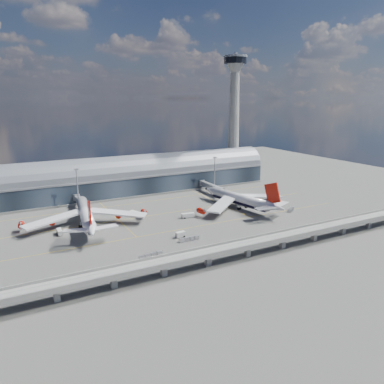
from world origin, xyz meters
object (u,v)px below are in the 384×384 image
service_truck_1 (180,234)px  service_truck_0 (60,232)px  floodlight_mast_right (215,173)px  airliner_right (241,199)px  service_truck_4 (250,202)px  airliner_left (86,215)px  cargo_train_2 (291,209)px  control_tower (234,118)px  cargo_train_1 (189,239)px  service_truck_5 (134,213)px  service_truck_2 (188,215)px  cargo_train_0 (151,256)px  service_truck_3 (223,205)px  floodlight_mast_left (78,187)px

service_truck_1 → service_truck_0: bearing=52.9°
floodlight_mast_right → airliner_right: size_ratio=0.38×
service_truck_0 → service_truck_4: bearing=1.6°
airliner_left → service_truck_4: 105.55m
service_truck_4 → cargo_train_2: 28.19m
service_truck_0 → service_truck_4: service_truck_0 is taller
service_truck_0 → service_truck_1: (52.84, -32.39, 0.05)m
control_tower → cargo_train_1: size_ratio=9.61×
control_tower → service_truck_5: bearing=-151.6°
service_truck_0 → service_truck_1: 61.98m
service_truck_2 → service_truck_5: bearing=61.8°
airliner_right → service_truck_0: size_ratio=10.53×
floodlight_mast_right → cargo_train_2: 69.39m
service_truck_0 → control_tower: bearing=25.6°
cargo_train_0 → service_truck_5: bearing=-6.2°
control_tower → cargo_train_2: 109.26m
control_tower → service_truck_2: control_tower is taller
service_truck_3 → cargo_train_1: 62.28m
airliner_right → service_truck_2: 39.10m
floodlight_mast_left → cargo_train_0: size_ratio=2.17×
airliner_left → cargo_train_1: size_ratio=6.71×
airliner_left → service_truck_3: size_ratio=13.11×
service_truck_2 → service_truck_4: size_ratio=1.67×
airliner_left → cargo_train_0: (15.01, -56.19, -5.25)m
service_truck_4 → service_truck_5: size_ratio=0.72×
control_tower → floodlight_mast_left: control_tower is taller
airliner_right → service_truck_2: airliner_right is taller
service_truck_1 → service_truck_3: bearing=-58.8°
control_tower → floodlight_mast_left: 143.01m
floodlight_mast_right → cargo_train_2: floodlight_mast_right is taller
control_tower → service_truck_2: (-82.92, -76.97, -50.22)m
service_truck_3 → service_truck_2: bearing=-123.7°
control_tower → cargo_train_0: 179.24m
floodlight_mast_right → cargo_train_1: bearing=-128.1°
service_truck_2 → control_tower: bearing=-41.0°
service_truck_3 → service_truck_4: service_truck_3 is taller
control_tower → cargo_train_0: bearing=-135.8°
cargo_train_1 → cargo_train_2: size_ratio=1.34×
service_truck_3 → cargo_train_0: 87.62m
control_tower → cargo_train_0: size_ratio=8.69×
floodlight_mast_right → airliner_left: (-103.27, -35.70, -7.37)m
airliner_right → service_truck_0: bearing=167.9°
floodlight_mast_right → service_truck_4: size_ratio=5.56×
service_truck_1 → cargo_train_0: size_ratio=0.43×
cargo_train_0 → service_truck_1: bearing=-47.0°
service_truck_5 → cargo_train_2: size_ratio=0.80×
floodlight_mast_left → service_truck_2: floodlight_mast_left is taller
floodlight_mast_left → service_truck_3: size_ratio=4.68×
service_truck_5 → cargo_train_1: 51.70m
floodlight_mast_left → service_truck_5: floodlight_mast_left is taller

